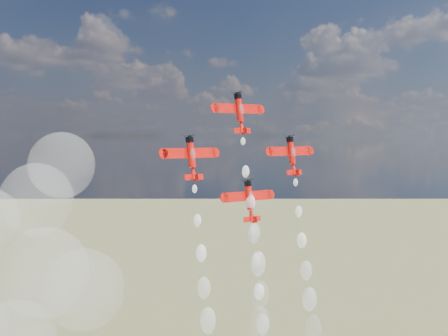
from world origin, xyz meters
name	(u,v)px	position (x,y,z in m)	size (l,w,h in m)	color
plane_lead	(240,112)	(-17.79, 19.84, 106.42)	(13.90, 4.65, 9.84)	red
plane_left	(191,157)	(-32.84, 17.92, 96.06)	(13.90, 4.65, 9.84)	red
plane_right	(292,155)	(-2.74, 17.92, 96.06)	(13.90, 4.65, 9.84)	red
plane_slot	(250,200)	(-17.79, 16.00, 85.70)	(13.90, 4.65, 9.84)	red
smoke_trail_lead	(261,312)	(-18.01, 11.22, 60.04)	(5.14, 12.38, 52.26)	white
drifted_smoke_cloud	(17,245)	(-69.58, 24.89, 79.14)	(52.62, 35.79, 49.70)	white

